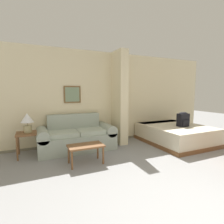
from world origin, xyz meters
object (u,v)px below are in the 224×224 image
(couch, at_px, (77,137))
(coffee_table, at_px, (86,147))
(bed, at_px, (175,134))
(backpack, at_px, (183,119))
(table_lamp, at_px, (27,120))

(couch, xyz_separation_m, coffee_table, (-0.04, -0.98, 0.02))
(coffee_table, bearing_deg, bed, 8.55)
(bed, bearing_deg, couch, 168.37)
(backpack, bearing_deg, coffee_table, -175.67)
(couch, bearing_deg, table_lamp, -178.57)
(backpack, bearing_deg, couch, 164.93)
(coffee_table, height_order, bed, bed)
(backpack, bearing_deg, bed, 115.81)
(bed, bearing_deg, coffee_table, -171.45)
(couch, height_order, backpack, backpack)
(couch, xyz_separation_m, bed, (2.74, -0.56, -0.06))
(coffee_table, relative_size, table_lamp, 1.61)
(bed, xyz_separation_m, backpack, (0.10, -0.20, 0.45))
(bed, height_order, backpack, backpack)
(couch, distance_m, coffee_table, 0.98)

